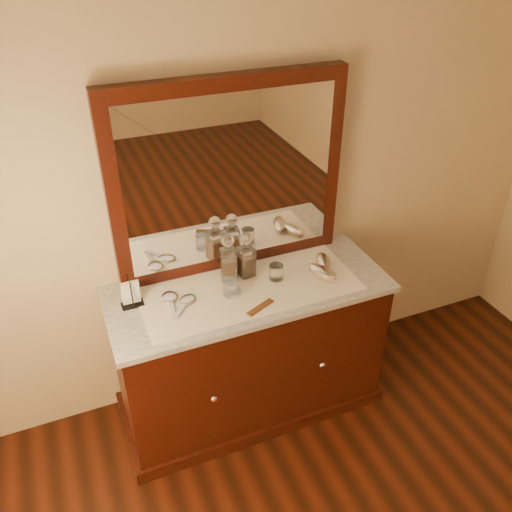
% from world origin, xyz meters
% --- Properties ---
extents(dresser_cabinet, '(1.40, 0.55, 0.82)m').
position_xyz_m(dresser_cabinet, '(0.00, 1.96, 0.41)').
color(dresser_cabinet, black).
rests_on(dresser_cabinet, floor).
extents(dresser_plinth, '(1.46, 0.59, 0.08)m').
position_xyz_m(dresser_plinth, '(0.00, 1.96, 0.04)').
color(dresser_plinth, black).
rests_on(dresser_plinth, floor).
extents(knob_left, '(0.04, 0.04, 0.04)m').
position_xyz_m(knob_left, '(-0.30, 1.67, 0.45)').
color(knob_left, silver).
rests_on(knob_left, dresser_cabinet).
extents(knob_right, '(0.04, 0.04, 0.04)m').
position_xyz_m(knob_right, '(0.30, 1.67, 0.45)').
color(knob_right, silver).
rests_on(knob_right, dresser_cabinet).
extents(marble_top, '(1.44, 0.59, 0.03)m').
position_xyz_m(marble_top, '(0.00, 1.96, 0.83)').
color(marble_top, silver).
rests_on(marble_top, dresser_cabinet).
extents(mirror_frame, '(1.20, 0.08, 1.00)m').
position_xyz_m(mirror_frame, '(0.00, 2.20, 1.35)').
color(mirror_frame, black).
rests_on(mirror_frame, marble_top).
extents(mirror_glass, '(1.06, 0.01, 0.86)m').
position_xyz_m(mirror_glass, '(0.00, 2.17, 1.35)').
color(mirror_glass, white).
rests_on(mirror_glass, marble_top).
extents(lace_runner, '(1.10, 0.45, 0.00)m').
position_xyz_m(lace_runner, '(0.00, 1.94, 0.85)').
color(lace_runner, white).
rests_on(lace_runner, marble_top).
extents(pin_dish, '(0.08, 0.08, 0.01)m').
position_xyz_m(pin_dish, '(-0.10, 1.93, 0.86)').
color(pin_dish, white).
rests_on(pin_dish, lace_runner).
extents(comb, '(0.16, 0.09, 0.01)m').
position_xyz_m(comb, '(-0.01, 1.77, 0.86)').
color(comb, brown).
rests_on(comb, lace_runner).
extents(napkin_rack, '(0.11, 0.07, 0.16)m').
position_xyz_m(napkin_rack, '(-0.57, 2.04, 0.91)').
color(napkin_rack, black).
rests_on(napkin_rack, marble_top).
extents(decanter_left, '(0.10, 0.10, 0.26)m').
position_xyz_m(decanter_left, '(-0.07, 2.06, 0.96)').
color(decanter_left, '#8C4314').
rests_on(decanter_left, lace_runner).
extents(decanter_right, '(0.09, 0.09, 0.25)m').
position_xyz_m(decanter_right, '(0.03, 2.06, 0.95)').
color(decanter_right, '#8C4314').
rests_on(decanter_right, lace_runner).
extents(brush_near, '(0.14, 0.19, 0.05)m').
position_xyz_m(brush_near, '(0.39, 1.89, 0.88)').
color(brush_near, '#9D8060').
rests_on(brush_near, lace_runner).
extents(brush_far, '(0.11, 0.17, 0.04)m').
position_xyz_m(brush_far, '(0.44, 1.98, 0.88)').
color(brush_far, '#9D8060').
rests_on(brush_far, lace_runner).
extents(hand_mirror_outer, '(0.09, 0.21, 0.02)m').
position_xyz_m(hand_mirror_outer, '(-0.40, 1.99, 0.86)').
color(hand_mirror_outer, silver).
rests_on(hand_mirror_outer, lace_runner).
extents(hand_mirror_inner, '(0.16, 0.18, 0.02)m').
position_xyz_m(hand_mirror_inner, '(-0.33, 1.95, 0.86)').
color(hand_mirror_inner, silver).
rests_on(hand_mirror_inner, lace_runner).
extents(tumblers, '(0.34, 0.11, 0.08)m').
position_xyz_m(tumblers, '(0.02, 1.95, 0.90)').
color(tumblers, white).
rests_on(tumblers, lace_runner).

